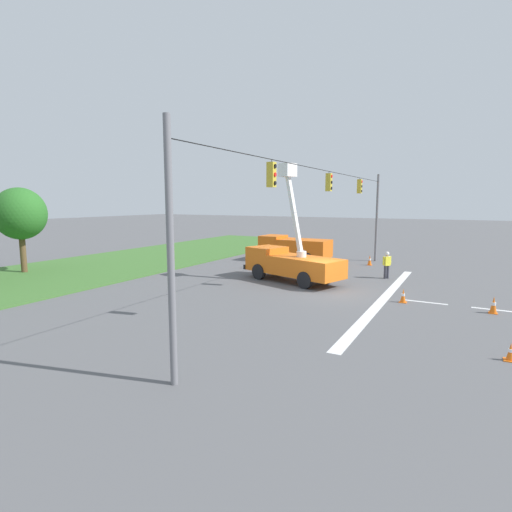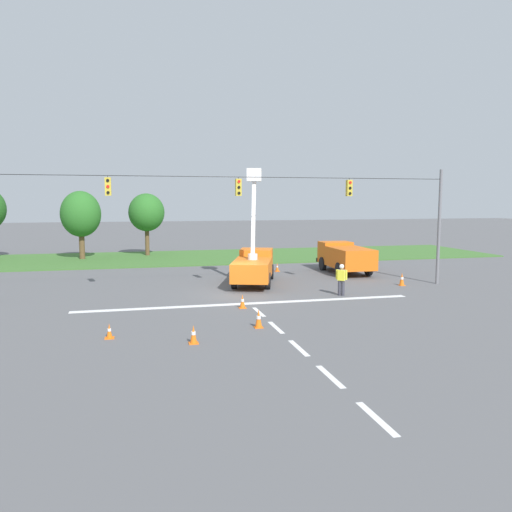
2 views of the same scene
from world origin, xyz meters
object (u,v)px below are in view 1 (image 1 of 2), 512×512
utility_truck_bucket_lift (291,261)px  traffic_cone_foreground_left (370,260)px  tree_centre (20,214)px  traffic_cone_mid_left (494,305)px  traffic_cone_lane_edge_a (403,296)px  traffic_cone_foreground_right (247,264)px  traffic_cone_mid_right (510,352)px  road_worker (387,263)px  utility_truck_support_near (294,248)px

utility_truck_bucket_lift → traffic_cone_foreground_left: 9.32m
utility_truck_bucket_lift → tree_centre: bearing=109.7°
tree_centre → traffic_cone_foreground_left: 25.68m
traffic_cone_mid_left → traffic_cone_lane_edge_a: 3.87m
traffic_cone_foreground_right → traffic_cone_lane_edge_a: traffic_cone_lane_edge_a is taller
traffic_cone_mid_right → traffic_cone_lane_edge_a: 7.36m
utility_truck_bucket_lift → traffic_cone_mid_left: size_ratio=9.39×
road_worker → traffic_cone_mid_right: bearing=-153.7°
traffic_cone_lane_edge_a → traffic_cone_mid_left: bearing=-92.0°
utility_truck_support_near → road_worker: 8.96m
utility_truck_bucket_lift → traffic_cone_mid_right: 13.98m
tree_centre → utility_truck_support_near: bearing=-46.4°
utility_truck_support_near → utility_truck_bucket_lift: bearing=-158.5°
road_worker → traffic_cone_foreground_left: 5.48m
traffic_cone_mid_right → tree_centre: bearing=85.8°
utility_truck_bucket_lift → traffic_cone_mid_right: size_ratio=12.42×
utility_truck_bucket_lift → traffic_cone_lane_edge_a: 7.48m
traffic_cone_foreground_left → traffic_cone_mid_right: (-17.15, -8.19, -0.13)m
utility_truck_support_near → traffic_cone_lane_edge_a: bearing=-134.3°
traffic_cone_foreground_right → traffic_cone_mid_right: size_ratio=1.10×
utility_truck_bucket_lift → road_worker: bearing=-53.6°
tree_centre → traffic_cone_foreground_left: (15.05, -20.47, -3.72)m
tree_centre → traffic_cone_mid_right: bearing=-94.2°
road_worker → traffic_cone_mid_left: size_ratio=2.28×
utility_truck_bucket_lift → traffic_cone_lane_edge_a: size_ratio=10.55×
road_worker → traffic_cone_lane_edge_a: 6.38m
traffic_cone_foreground_right → tree_centre: bearing=125.9°
tree_centre → road_worker: size_ratio=3.36×
tree_centre → utility_truck_support_near: size_ratio=1.00×
utility_truck_bucket_lift → traffic_cone_foreground_left: size_ratio=8.97×
traffic_cone_foreground_left → traffic_cone_mid_right: 19.01m
traffic_cone_foreground_right → traffic_cone_mid_right: (-11.29, -15.96, -0.03)m
traffic_cone_mid_left → utility_truck_support_near: bearing=54.4°
road_worker → traffic_cone_mid_right: size_ratio=3.02×
road_worker → traffic_cone_foreground_left: road_worker is taller
utility_truck_support_near → road_worker: size_ratio=3.36×
road_worker → traffic_cone_foreground_right: 10.02m
tree_centre → traffic_cone_foreground_left: bearing=-53.7°
utility_truck_support_near → traffic_cone_mid_left: (-9.94, -13.91, -0.82)m
tree_centre → traffic_cone_foreground_right: (9.19, -12.69, -3.82)m
traffic_cone_foreground_right → traffic_cone_lane_edge_a: 12.95m
tree_centre → traffic_cone_foreground_left: size_ratio=7.30×
tree_centre → traffic_cone_mid_left: tree_centre is taller
traffic_cone_mid_left → traffic_cone_foreground_left: bearing=35.5°
traffic_cone_mid_right → traffic_cone_lane_edge_a: bearing=33.8°
utility_truck_support_near → traffic_cone_mid_left: bearing=-125.6°
traffic_cone_mid_left → tree_centre: bearing=97.8°
tree_centre → traffic_cone_lane_edge_a: 25.17m
tree_centre → road_worker: 24.98m
utility_truck_support_near → traffic_cone_mid_right: size_ratio=10.12×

